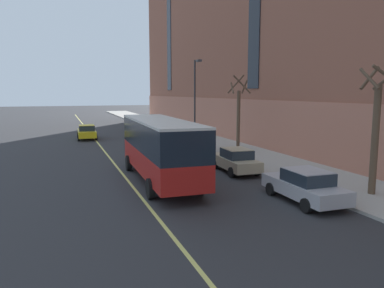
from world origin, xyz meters
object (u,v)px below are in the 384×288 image
object	(u,v)px
street_tree_mid_block	(376,128)
taxi_cab	(87,132)
parked_car_silver_1	(305,186)
fire_hydrant	(242,156)
city_bus	(160,146)
parked_car_black_4	(192,143)
street_tree_far_uptown	(238,113)
parked_car_champagne_3	(235,160)
parked_car_silver_5	(159,130)
parked_car_black_0	(145,125)
street_lamp	(196,94)

from	to	relation	value
street_tree_mid_block	taxi_cab	bearing A→B (deg)	112.10
parked_car_silver_1	fire_hydrant	bearing A→B (deg)	80.14
city_bus	taxi_cab	distance (m)	21.90
fire_hydrant	parked_car_black_4	bearing A→B (deg)	104.89
street_tree_far_uptown	taxi_cab	bearing A→B (deg)	130.04
parked_car_champagne_3	parked_car_silver_5	size ratio (longest dim) A/B	0.96
parked_car_black_0	parked_car_champagne_3	xyz separation A→B (m)	(-0.08, -26.81, -0.00)
parked_car_black_0	parked_car_black_4	xyz separation A→B (m)	(0.10, -18.13, -0.00)
parked_car_silver_5	fire_hydrant	world-z (taller)	parked_car_silver_5
parked_car_black_0	parked_car_silver_5	world-z (taller)	same
parked_car_champagne_3	fire_hydrant	world-z (taller)	parked_car_champagne_3
city_bus	street_tree_mid_block	distance (m)	11.10
city_bus	parked_car_black_4	distance (m)	11.04
city_bus	parked_car_black_0	bearing A→B (deg)	79.26
taxi_cab	fire_hydrant	size ratio (longest dim) A/B	6.51
parked_car_black_4	street_tree_mid_block	world-z (taller)	street_tree_mid_block
parked_car_black_4	parked_car_black_0	bearing A→B (deg)	90.32
street_tree_far_uptown	fire_hydrant	world-z (taller)	street_tree_far_uptown
parked_car_champagne_3	fire_hydrant	distance (m)	3.19
parked_car_black_4	fire_hydrant	bearing A→B (deg)	-75.11
city_bus	street_lamp	world-z (taller)	street_lamp
taxi_cab	street_lamp	bearing A→B (deg)	-41.04
parked_car_black_0	fire_hydrant	distance (m)	24.25
parked_car_silver_5	taxi_cab	world-z (taller)	same
fire_hydrant	parked_car_champagne_3	bearing A→B (deg)	-124.26
parked_car_silver_5	street_tree_mid_block	xyz separation A→B (m)	(3.66, -27.10, 2.58)
taxi_cab	street_tree_far_uptown	world-z (taller)	street_tree_far_uptown
street_lamp	fire_hydrant	distance (m)	10.84
fire_hydrant	street_tree_far_uptown	bearing A→B (deg)	66.48
parked_car_silver_1	parked_car_silver_5	world-z (taller)	same
parked_car_silver_5	parked_car_champagne_3	bearing A→B (deg)	-90.31
parked_car_black_0	street_tree_far_uptown	world-z (taller)	street_tree_far_uptown
parked_car_silver_5	street_tree_mid_block	bearing A→B (deg)	-82.30
parked_car_black_0	taxi_cab	distance (m)	9.78
parked_car_black_4	city_bus	bearing A→B (deg)	-119.23
parked_car_black_4	street_tree_far_uptown	distance (m)	4.65
parked_car_black_0	parked_car_silver_5	xyz separation A→B (m)	(0.03, -7.04, 0.00)
city_bus	parked_car_black_4	xyz separation A→B (m)	(5.35, 9.57, -1.28)
parked_car_black_0	parked_car_champagne_3	world-z (taller)	same
parked_car_black_4	street_tree_far_uptown	xyz separation A→B (m)	(3.60, -1.47, 2.54)
city_bus	taxi_cab	size ratio (longest dim) A/B	2.30
parked_car_black_0	street_tree_far_uptown	distance (m)	20.11
parked_car_black_0	parked_car_silver_1	xyz separation A→B (m)	(0.04, -33.79, 0.00)
street_tree_far_uptown	parked_car_silver_5	bearing A→B (deg)	106.31
parked_car_silver_1	parked_car_champagne_3	world-z (taller)	same
parked_car_black_0	fire_hydrant	xyz separation A→B (m)	(1.71, -24.19, -0.29)
taxi_cab	street_tree_far_uptown	xyz separation A→B (m)	(11.45, -13.62, 2.54)
parked_car_silver_1	parked_car_black_4	distance (m)	15.66
parked_car_black_4	fire_hydrant	xyz separation A→B (m)	(1.61, -6.05, -0.29)
street_tree_far_uptown	parked_car_silver_1	bearing A→B (deg)	-104.48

